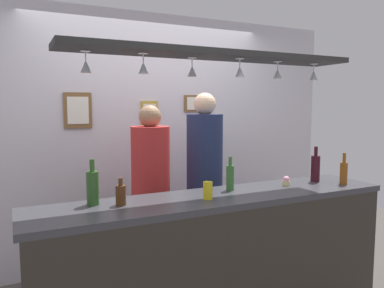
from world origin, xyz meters
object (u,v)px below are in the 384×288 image
object	(u,v)px
person_right_navy_shirt	(205,167)
bottle_beer_amber_tall	(344,172)
bottle_champagne_green	(93,187)
picture_frame_upper_small	(194,103)
picture_frame_crest	(149,114)
bottle_beer_brown_stubby	(121,195)
picture_frame_caricature	(78,110)
drink_can	(208,190)
bottle_beer_green_import	(230,177)
bottle_wine_dark_red	(315,168)
cupcake	(286,181)
person_middle_red_shirt	(151,180)

from	to	relation	value
person_right_navy_shirt	bottle_beer_amber_tall	distance (m)	1.22
bottle_champagne_green	bottle_beer_amber_tall	size ratio (longest dim) A/B	1.15
picture_frame_upper_small	picture_frame_crest	size ratio (longest dim) A/B	0.85
picture_frame_upper_small	bottle_beer_brown_stubby	bearing A→B (deg)	-131.25
person_right_navy_shirt	bottle_champagne_green	xyz separation A→B (m)	(-1.17, -0.65, 0.05)
bottle_beer_amber_tall	picture_frame_caricature	xyz separation A→B (m)	(-1.86, 1.52, 0.50)
drink_can	bottle_beer_green_import	bearing A→B (deg)	30.90
bottle_beer_brown_stubby	bottle_wine_dark_red	xyz separation A→B (m)	(1.70, 0.03, 0.05)
bottle_champagne_green	bottle_beer_amber_tall	xyz separation A→B (m)	(1.99, -0.25, -0.02)
drink_can	cupcake	distance (m)	0.79
picture_frame_caricature	bottle_champagne_green	bearing A→B (deg)	-95.49
person_middle_red_shirt	drink_can	size ratio (longest dim) A/B	13.58
bottle_beer_brown_stubby	bottle_wine_dark_red	world-z (taller)	bottle_wine_dark_red
cupcake	picture_frame_upper_small	size ratio (longest dim) A/B	0.35
bottle_wine_dark_red	cupcake	xyz separation A→B (m)	(-0.34, -0.03, -0.08)
bottle_beer_brown_stubby	bottle_champagne_green	bearing A→B (deg)	150.41
picture_frame_upper_small	picture_frame_crest	world-z (taller)	picture_frame_upper_small
bottle_beer_amber_tall	picture_frame_upper_small	bearing A→B (deg)	112.60
cupcake	bottle_champagne_green	bearing A→B (deg)	176.70
picture_frame_caricature	picture_frame_crest	world-z (taller)	picture_frame_caricature
bottle_beer_green_import	bottle_beer_amber_tall	size ratio (longest dim) A/B	1.00
person_middle_red_shirt	person_right_navy_shirt	xyz separation A→B (m)	(0.54, 0.00, 0.07)
bottle_beer_green_import	picture_frame_caricature	distance (m)	1.66
bottle_beer_amber_tall	drink_can	world-z (taller)	bottle_beer_amber_tall
bottle_beer_brown_stubby	picture_frame_upper_small	distance (m)	1.91
drink_can	bottle_wine_dark_red	bearing A→B (deg)	7.13
bottle_champagne_green	picture_frame_crest	distance (m)	1.59
picture_frame_upper_small	bottle_beer_amber_tall	bearing A→B (deg)	-67.40
bottle_beer_green_import	drink_can	distance (m)	0.34
bottle_champagne_green	drink_can	size ratio (longest dim) A/B	2.46
person_right_navy_shirt	bottle_beer_brown_stubby	world-z (taller)	person_right_navy_shirt
bottle_champagne_green	bottle_beer_brown_stubby	distance (m)	0.19
person_middle_red_shirt	bottle_beer_amber_tall	distance (m)	1.63
person_right_navy_shirt	bottle_wine_dark_red	distance (m)	0.99
picture_frame_upper_small	picture_frame_caricature	distance (m)	1.23
person_right_navy_shirt	bottle_beer_green_import	bearing A→B (deg)	-101.24
person_middle_red_shirt	cupcake	distance (m)	1.16
bottle_beer_amber_tall	picture_frame_caricature	size ratio (longest dim) A/B	0.76
bottle_champagne_green	picture_frame_upper_small	size ratio (longest dim) A/B	1.36
cupcake	bottle_beer_green_import	bearing A→B (deg)	172.91
cupcake	person_middle_red_shirt	bearing A→B (deg)	140.66
bottle_beer_amber_tall	picture_frame_caricature	bearing A→B (deg)	140.84
bottle_beer_green_import	picture_frame_upper_small	bearing A→B (deg)	76.01
picture_frame_upper_small	person_middle_red_shirt	bearing A→B (deg)	-139.46
drink_can	picture_frame_crest	xyz separation A→B (m)	(0.10, 1.47, 0.50)
bottle_beer_amber_tall	picture_frame_crest	distance (m)	1.96
bottle_champagne_green	cupcake	distance (m)	1.53
bottle_champagne_green	picture_frame_crest	size ratio (longest dim) A/B	1.15
person_right_navy_shirt	picture_frame_caricature	xyz separation A→B (m)	(-1.04, 0.62, 0.53)
person_middle_red_shirt	bottle_wine_dark_red	size ratio (longest dim) A/B	5.52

